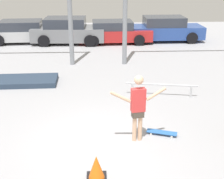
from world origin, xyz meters
TOP-DOWN VIEW (x-y plane):
  - ground_plane at (0.00, 0.00)m, footprint 36.00×36.00m
  - skateboarder at (0.93, 0.09)m, footprint 1.39×0.31m
  - skateboard at (1.61, 0.34)m, footprint 0.81×0.45m
  - manual_pad at (-3.33, 4.38)m, footprint 3.52×1.31m
  - grind_rail at (2.11, 2.97)m, footprint 2.37×0.48m
  - parked_car_silver at (-4.27, 11.37)m, footprint 4.26×2.14m
  - parked_car_grey at (-1.70, 11.06)m, footprint 4.12×2.13m
  - parked_car_red at (0.95, 11.03)m, footprint 4.13×1.99m
  - parked_car_blue at (3.98, 11.36)m, footprint 4.21×1.94m
  - traffic_cone at (-0.09, -1.39)m, footprint 0.41×0.41m

SIDE VIEW (x-z plane):
  - ground_plane at x=0.00m, z-range 0.00..0.00m
  - skateboard at x=1.61m, z-range 0.03..0.10m
  - manual_pad at x=-3.33m, z-range 0.00..0.19m
  - traffic_cone at x=-0.09m, z-range -0.01..0.53m
  - grind_rail at x=2.11m, z-range 0.12..0.55m
  - parked_car_red at x=0.95m, z-range -0.02..1.23m
  - parked_car_silver at x=-4.27m, z-range -0.02..1.23m
  - parked_car_blue at x=3.98m, z-range -0.03..1.39m
  - parked_car_grey at x=-1.70m, z-range -0.02..1.41m
  - skateboarder at x=0.93m, z-range 0.13..1.85m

